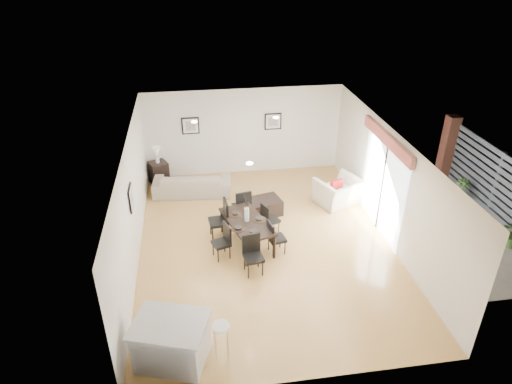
{
  "coord_description": "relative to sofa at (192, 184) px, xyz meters",
  "views": [
    {
      "loc": [
        -1.57,
        -9.0,
        6.51
      ],
      "look_at": [
        -0.16,
        0.4,
        1.23
      ],
      "focal_mm": 32.0,
      "sensor_mm": 36.0,
      "label": 1
    }
  ],
  "objects": [
    {
      "name": "wall_back",
      "position": [
        1.67,
        1.21,
        1.03
      ],
      "size": [
        6.0,
        0.04,
        2.7
      ],
      "primitive_type": "cube",
      "color": "silver",
      "rests_on": "ground"
    },
    {
      "name": "sliding_door",
      "position": [
        4.63,
        -2.49,
        1.34
      ],
      "size": [
        0.12,
        2.7,
        2.57
      ],
      "color": "white",
      "rests_on": "wall_right"
    },
    {
      "name": "dining_chair_head",
      "position": [
        1.23,
        -3.77,
        0.19
      ],
      "size": [
        0.47,
        0.47,
        0.92
      ],
      "rotation": [
        0.0,
        0.0,
        0.14
      ],
      "color": "black",
      "rests_on": "ground"
    },
    {
      "name": "vase",
      "position": [
        1.24,
        -2.76,
        0.63
      ],
      "size": [
        0.88,
        1.38,
        0.73
      ],
      "color": "white",
      "rests_on": "dining_table"
    },
    {
      "name": "ground",
      "position": [
        1.67,
        -2.79,
        -0.32
      ],
      "size": [
        8.0,
        8.0,
        0.0
      ],
      "primitive_type": "plane",
      "color": "tan",
      "rests_on": "ground"
    },
    {
      "name": "framed_print_left_wall",
      "position": [
        -1.3,
        -2.99,
        1.33
      ],
      "size": [
        0.04,
        0.52,
        0.52
      ],
      "rotation": [
        0.0,
        0.0,
        1.57
      ],
      "color": "black",
      "rests_on": "wall_left"
    },
    {
      "name": "coffee_table",
      "position": [
        1.77,
        -1.44,
        -0.11
      ],
      "size": [
        1.2,
        0.89,
        0.43
      ],
      "primitive_type": "cube",
      "rotation": [
        0.0,
        0.0,
        0.25
      ],
      "color": "black",
      "rests_on": "ground"
    },
    {
      "name": "courtyard_plant_b",
      "position": [
        7.4,
        -1.66,
        0.04
      ],
      "size": [
        0.48,
        0.48,
        0.73
      ],
      "primitive_type": "imported",
      "rotation": [
        0.0,
        0.0,
        -0.19
      ],
      "color": "#344F21",
      "rests_on": "ground"
    },
    {
      "name": "ceiling",
      "position": [
        1.67,
        -2.79,
        2.38
      ],
      "size": [
        6.0,
        8.0,
        0.02
      ],
      "primitive_type": "cube",
      "color": "white",
      "rests_on": "wall_back"
    },
    {
      "name": "wall_left",
      "position": [
        -1.33,
        -2.79,
        1.03
      ],
      "size": [
        0.04,
        8.0,
        2.7
      ],
      "primitive_type": "cube",
      "color": "silver",
      "rests_on": "ground"
    },
    {
      "name": "armchair",
      "position": [
        4.01,
        -1.17,
        0.05
      ],
      "size": [
        1.45,
        1.38,
        0.75
      ],
      "primitive_type": "imported",
      "rotation": [
        0.0,
        0.0,
        3.55
      ],
      "color": "white",
      "rests_on": "ground"
    },
    {
      "name": "cushion",
      "position": [
        3.91,
        -1.28,
        0.28
      ],
      "size": [
        0.38,
        0.23,
        0.36
      ],
      "primitive_type": "cube",
      "rotation": [
        0.0,
        0.0,
        3.49
      ],
      "color": "#AF1916",
      "rests_on": "armchair"
    },
    {
      "name": "dining_chair_foot",
      "position": [
        1.25,
        -1.75,
        0.2
      ],
      "size": [
        0.5,
        0.5,
        0.94
      ],
      "rotation": [
        0.0,
        0.0,
        3.34
      ],
      "color": "black",
      "rests_on": "ground"
    },
    {
      "name": "bar_stool",
      "position": [
        0.35,
        -6.02,
        0.27
      ],
      "size": [
        0.32,
        0.32,
        0.69
      ],
      "color": "white",
      "rests_on": "ground"
    },
    {
      "name": "sofa",
      "position": [
        0.0,
        0.0,
        0.0
      ],
      "size": [
        2.29,
        1.08,
        0.65
      ],
      "primitive_type": "imported",
      "rotation": [
        0.0,
        0.0,
        3.04
      ],
      "color": "gray",
      "rests_on": "ground"
    },
    {
      "name": "courtyard",
      "position": [
        7.84,
        -1.92,
        0.6
      ],
      "size": [
        6.0,
        6.0,
        2.0
      ],
      "color": "gray",
      "rests_on": "ground"
    },
    {
      "name": "dining_chair_wnear",
      "position": [
        0.65,
        -3.15,
        0.14
      ],
      "size": [
        0.48,
        0.48,
        0.84
      ],
      "rotation": [
        0.0,
        0.0,
        -1.24
      ],
      "color": "black",
      "rests_on": "ground"
    },
    {
      "name": "kitchen_island",
      "position": [
        -0.51,
        -6.02,
        0.12
      ],
      "size": [
        1.48,
        1.29,
        0.87
      ],
      "rotation": [
        0.0,
        0.0,
        -0.31
      ],
      "color": "silver",
      "rests_on": "ground"
    },
    {
      "name": "framed_print_back_right",
      "position": [
        2.57,
        1.18,
        1.33
      ],
      "size": [
        0.52,
        0.04,
        0.52
      ],
      "color": "black",
      "rests_on": "wall_back"
    },
    {
      "name": "dining_chair_enear",
      "position": [
        1.82,
        -3.18,
        0.15
      ],
      "size": [
        0.44,
        0.44,
        0.85
      ],
      "rotation": [
        0.0,
        0.0,
        1.76
      ],
      "color": "black",
      "rests_on": "ground"
    },
    {
      "name": "wall_right",
      "position": [
        4.67,
        -2.79,
        1.03
      ],
      "size": [
        0.04,
        8.0,
        2.7
      ],
      "primitive_type": "cube",
      "color": "silver",
      "rests_on": "ground"
    },
    {
      "name": "dining_chair_wfar",
      "position": [
        0.67,
        -2.35,
        0.24
      ],
      "size": [
        0.49,
        0.49,
        1.01
      ],
      "rotation": [
        0.0,
        0.0,
        -1.48
      ],
      "color": "black",
      "rests_on": "ground"
    },
    {
      "name": "framed_print_back_left",
      "position": [
        0.07,
        1.18,
        1.33
      ],
      "size": [
        0.52,
        0.04,
        0.52
      ],
      "color": "black",
      "rests_on": "wall_back"
    },
    {
      "name": "table_lamp",
      "position": [
        -0.98,
        0.86,
        0.66
      ],
      "size": [
        0.26,
        0.26,
        0.49
      ],
      "color": "white",
      "rests_on": "side_table"
    },
    {
      "name": "side_table",
      "position": [
        -0.98,
        0.86,
        0.01
      ],
      "size": [
        0.66,
        0.66,
        0.66
      ],
      "primitive_type": "cube",
      "rotation": [
        0.0,
        0.0,
        0.42
      ],
      "color": "black",
      "rests_on": "ground"
    },
    {
      "name": "dining_chair_efar",
      "position": [
        1.82,
        -2.38,
        0.15
      ],
      "size": [
        0.5,
        0.5,
        0.84
      ],
      "rotation": [
        0.0,
        0.0,
        1.99
      ],
      "color": "black",
      "rests_on": "ground"
    },
    {
      "name": "dining_table",
      "position": [
        1.24,
        -2.76,
        0.29
      ],
      "size": [
        1.24,
        1.8,
        0.68
      ],
      "rotation": [
        0.0,
        0.0,
        0.28
      ],
      "color": "black",
      "rests_on": "ground"
    },
    {
      "name": "wall_front",
      "position": [
        1.67,
        -6.79,
        1.03
      ],
      "size": [
        6.0,
        0.04,
        2.7
      ],
      "primitive_type": "cube",
      "color": "silver",
      "rests_on": "ground"
    }
  ]
}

